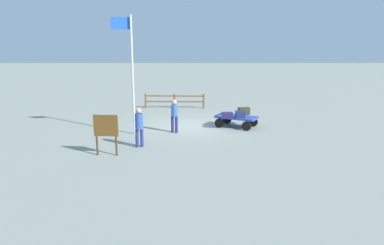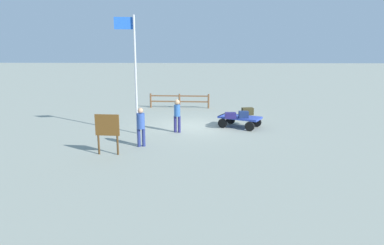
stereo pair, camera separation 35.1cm
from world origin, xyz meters
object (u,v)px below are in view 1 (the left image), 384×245
(suitcase_navy, at_px, (244,111))
(suitcase_tan, at_px, (227,115))
(suitcase_olive, at_px, (240,114))
(worker_trailing, at_px, (139,125))
(signboard, at_px, (106,129))
(luggage_cart, at_px, (236,119))
(flagpole, at_px, (130,66))
(worker_lead, at_px, (174,114))

(suitcase_navy, distance_m, suitcase_tan, 1.33)
(suitcase_navy, xyz_separation_m, suitcase_olive, (0.30, 0.80, -0.02))
(suitcase_olive, xyz_separation_m, worker_trailing, (4.64, 3.25, 0.21))
(suitcase_olive, xyz_separation_m, signboard, (5.74, 4.39, 0.30))
(luggage_cart, height_order, signboard, signboard)
(luggage_cart, relative_size, flagpole, 0.42)
(luggage_cart, bearing_deg, flagpole, 15.37)
(suitcase_olive, xyz_separation_m, flagpole, (5.29, 1.03, 2.48))
(suitcase_navy, relative_size, suitcase_tan, 1.15)
(worker_trailing, bearing_deg, luggage_cart, -141.04)
(worker_lead, bearing_deg, suitcase_olive, -166.67)
(suitcase_tan, height_order, worker_trailing, worker_trailing)
(luggage_cart, height_order, worker_lead, worker_lead)
(luggage_cart, height_order, suitcase_tan, suitcase_tan)
(suitcase_olive, distance_m, suitcase_tan, 0.67)
(suitcase_tan, relative_size, signboard, 0.35)
(suitcase_navy, distance_m, suitcase_olive, 0.86)
(suitcase_navy, relative_size, worker_lead, 0.39)
(suitcase_tan, height_order, worker_lead, worker_lead)
(worker_lead, distance_m, signboard, 4.36)
(worker_trailing, distance_m, flagpole, 3.24)
(luggage_cart, height_order, flagpole, flagpole)
(luggage_cart, bearing_deg, suitcase_olive, 112.46)
(suitcase_olive, xyz_separation_m, worker_lead, (3.29, 0.78, 0.19))
(suitcase_tan, bearing_deg, suitcase_olive, -170.36)
(luggage_cart, distance_m, worker_lead, 3.38)
(luggage_cart, relative_size, suitcase_navy, 3.66)
(suitcase_olive, bearing_deg, flagpole, 11.05)
(suitcase_tan, distance_m, signboard, 6.64)
(suitcase_olive, height_order, suitcase_tan, suitcase_olive)
(suitcase_olive, bearing_deg, worker_lead, 13.33)
(worker_lead, bearing_deg, signboard, 55.78)
(worker_lead, bearing_deg, luggage_cart, -159.73)
(worker_lead, bearing_deg, suitcase_tan, -165.75)
(suitcase_tan, bearing_deg, flagpole, 11.26)
(suitcase_navy, xyz_separation_m, worker_lead, (3.59, 1.58, 0.18))
(suitcase_tan, bearing_deg, suitcase_navy, -136.52)
(worker_trailing, height_order, flagpole, flagpole)
(worker_lead, distance_m, flagpole, 3.05)
(worker_trailing, xyz_separation_m, flagpole, (0.65, -2.21, 2.28))
(suitcase_navy, xyz_separation_m, worker_trailing, (4.94, 4.05, 0.19))
(worker_trailing, bearing_deg, suitcase_tan, -141.74)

